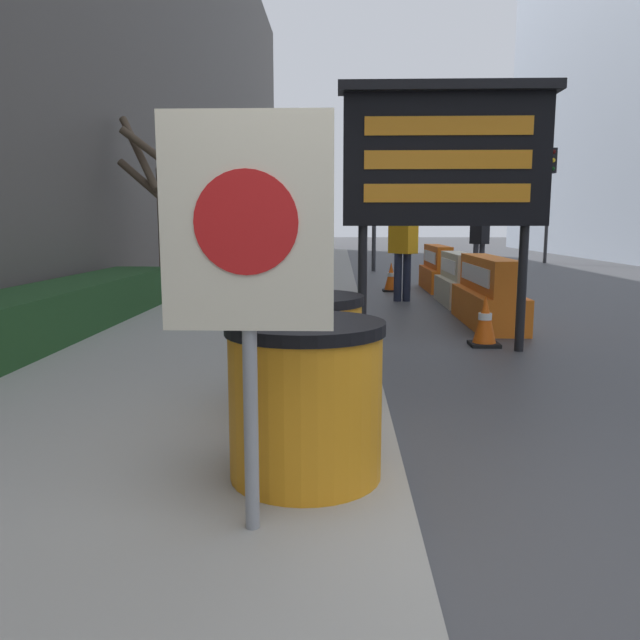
{
  "coord_description": "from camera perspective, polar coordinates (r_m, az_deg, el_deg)",
  "views": [
    {
      "loc": [
        -0.34,
        -2.31,
        1.4
      ],
      "look_at": [
        -0.56,
        4.44,
        0.35
      ],
      "focal_mm": 35.0,
      "sensor_mm": 36.0,
      "label": 1
    }
  ],
  "objects": [
    {
      "name": "ground_plane",
      "position": [
        2.72,
        9.49,
        -22.23
      ],
      "size": [
        120.0,
        120.0,
        0.0
      ],
      "primitive_type": "plane",
      "color": "#3F3F42"
    },
    {
      "name": "hedge_strip",
      "position": [
        7.52,
        -23.88,
        0.53
      ],
      "size": [
        0.9,
        7.06,
        0.55
      ],
      "color": "#1E421E",
      "rests_on": "sidewalk_left"
    },
    {
      "name": "bare_tree",
      "position": [
        11.17,
        -14.15,
        9.68
      ],
      "size": [
        1.32,
        1.13,
        3.06
      ],
      "color": "#4C3D2D",
      "rests_on": "sidewalk_left"
    },
    {
      "name": "barrel_drum_foreground",
      "position": [
        3.14,
        -1.34,
        -7.23
      ],
      "size": [
        0.79,
        0.79,
        0.79
      ],
      "color": "orange",
      "rests_on": "sidewalk_left"
    },
    {
      "name": "barrel_drum_middle",
      "position": [
        4.22,
        -1.39,
        -3.04
      ],
      "size": [
        0.79,
        0.79,
        0.79
      ],
      "color": "orange",
      "rests_on": "sidewalk_left"
    },
    {
      "name": "warning_sign",
      "position": [
        2.46,
        -6.67,
        6.47
      ],
      "size": [
        0.68,
        0.08,
        1.69
      ],
      "color": "gray",
      "rests_on": "sidewalk_left"
    },
    {
      "name": "message_board",
      "position": [
        6.93,
        11.43,
        14.27
      ],
      "size": [
        2.29,
        0.36,
        2.83
      ],
      "color": "black",
      "rests_on": "ground_plane"
    },
    {
      "name": "jersey_barrier_orange_near",
      "position": [
        8.93,
        15.11,
        2.21
      ],
      "size": [
        0.62,
        2.14,
        0.94
      ],
      "color": "orange",
      "rests_on": "ground_plane"
    },
    {
      "name": "jersey_barrier_cream",
      "position": [
        11.1,
        12.49,
        3.45
      ],
      "size": [
        0.57,
        1.7,
        0.89
      ],
      "color": "beige",
      "rests_on": "ground_plane"
    },
    {
      "name": "jersey_barrier_orange_far",
      "position": [
        13.41,
        10.66,
        4.48
      ],
      "size": [
        0.52,
        1.98,
        0.93
      ],
      "color": "orange",
      "rests_on": "ground_plane"
    },
    {
      "name": "traffic_cone_near",
      "position": [
        7.38,
        14.85,
        -0.1
      ],
      "size": [
        0.33,
        0.33,
        0.59
      ],
      "color": "black",
      "rests_on": "ground_plane"
    },
    {
      "name": "traffic_cone_mid",
      "position": [
        14.33,
        11.59,
        4.24
      ],
      "size": [
        0.33,
        0.33,
        0.59
      ],
      "color": "black",
      "rests_on": "ground_plane"
    },
    {
      "name": "traffic_cone_far",
      "position": [
        12.95,
        6.51,
        3.9
      ],
      "size": [
        0.34,
        0.34,
        0.6
      ],
      "color": "black",
      "rests_on": "ground_plane"
    },
    {
      "name": "traffic_light_near_curb",
      "position": [
        18.29,
        5.04,
        12.75
      ],
      "size": [
        0.28,
        0.44,
        3.64
      ],
      "color": "#2D2D30",
      "rests_on": "ground_plane"
    },
    {
      "name": "traffic_light_far_side",
      "position": [
        23.38,
        20.29,
        11.88
      ],
      "size": [
        0.28,
        0.45,
        3.93
      ],
      "color": "#2D2D30",
      "rests_on": "ground_plane"
    },
    {
      "name": "pedestrian_worker",
      "position": [
        11.3,
        7.6,
        7.02
      ],
      "size": [
        0.52,
        0.53,
        1.78
      ],
      "rotation": [
        0.0,
        0.0,
        5.48
      ],
      "color": "#23283D",
      "rests_on": "ground_plane"
    },
    {
      "name": "pedestrian_passerby",
      "position": [
        17.03,
        14.38,
        7.39
      ],
      "size": [
        0.47,
        0.54,
        1.76
      ],
      "rotation": [
        0.0,
        0.0,
        2.08
      ],
      "color": "#333338",
      "rests_on": "ground_plane"
    }
  ]
}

